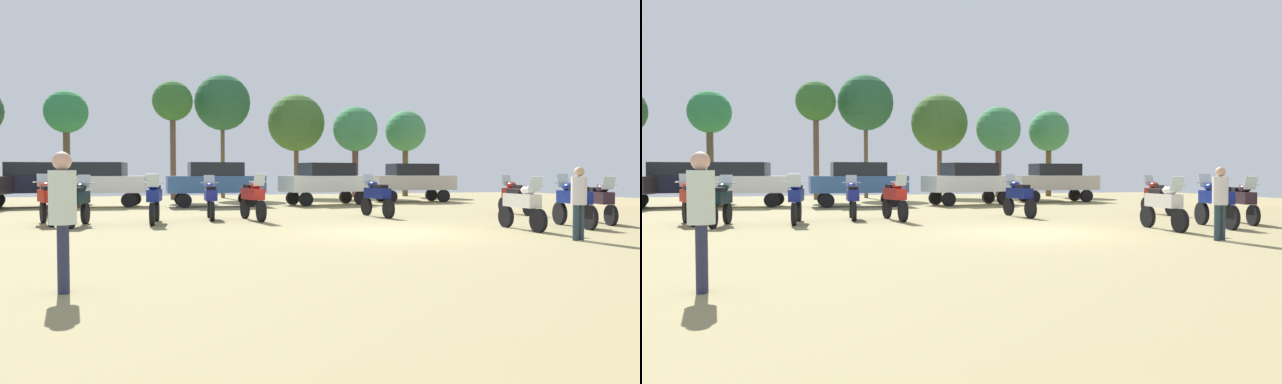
# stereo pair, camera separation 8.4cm
# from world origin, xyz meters

# --- Properties ---
(ground_plane) EXTENTS (44.00, 52.00, 0.02)m
(ground_plane) POSITION_xyz_m (0.00, 0.00, 0.01)
(ground_plane) COLOR #8C8056
(motorcycle_1) EXTENTS (0.62, 2.11, 1.46)m
(motorcycle_1) POSITION_xyz_m (-4.16, 5.63, 0.74)
(motorcycle_1) COLOR black
(motorcycle_1) RESTS_ON ground
(motorcycle_2) EXTENTS (0.62, 2.09, 1.45)m
(motorcycle_2) POSITION_xyz_m (3.57, -0.27, 0.73)
(motorcycle_2) COLOR black
(motorcycle_2) RESTS_ON ground
(motorcycle_4) EXTENTS (0.62, 2.20, 1.44)m
(motorcycle_4) POSITION_xyz_m (6.85, 4.78, 0.73)
(motorcycle_4) COLOR black
(motorcycle_4) RESTS_ON ground
(motorcycle_5) EXTENTS (0.79, 2.22, 1.44)m
(motorcycle_5) POSITION_xyz_m (7.00, 0.85, 0.73)
(motorcycle_5) COLOR black
(motorcycle_5) RESTS_ON ground
(motorcycle_6) EXTENTS (0.62, 2.24, 1.51)m
(motorcycle_6) POSITION_xyz_m (-5.94, 4.54, 0.76)
(motorcycle_6) COLOR black
(motorcycle_6) RESTS_ON ground
(motorcycle_7) EXTENTS (0.65, 2.12, 1.48)m
(motorcycle_7) POSITION_xyz_m (-8.04, 4.19, 0.75)
(motorcycle_7) COLOR black
(motorcycle_7) RESTS_ON ground
(motorcycle_8) EXTENTS (0.70, 2.21, 1.51)m
(motorcycle_8) POSITION_xyz_m (-2.88, 4.84, 0.76)
(motorcycle_8) COLOR black
(motorcycle_8) RESTS_ON ground
(motorcycle_9) EXTENTS (0.65, 2.19, 1.49)m
(motorcycle_9) POSITION_xyz_m (1.50, 5.09, 0.75)
(motorcycle_9) COLOR black
(motorcycle_9) RESTS_ON ground
(motorcycle_10) EXTENTS (0.84, 2.11, 1.51)m
(motorcycle_10) POSITION_xyz_m (-9.00, 4.90, 0.76)
(motorcycle_10) COLOR black
(motorcycle_10) RESTS_ON ground
(motorcycle_12) EXTENTS (0.70, 2.23, 1.51)m
(motorcycle_12) POSITION_xyz_m (5.47, 0.04, 0.76)
(motorcycle_12) COLOR black
(motorcycle_12) RESTS_ON ground
(car_1) EXTENTS (4.48, 2.30, 2.00)m
(car_1) POSITION_xyz_m (-8.39, 14.01, 1.19)
(car_1) COLOR black
(car_1) RESTS_ON ground
(car_2) EXTENTS (4.35, 1.93, 2.00)m
(car_2) POSITION_xyz_m (-3.26, 12.81, 1.19)
(car_2) COLOR black
(car_2) RESTS_ON ground
(car_3) EXTENTS (4.58, 2.64, 2.00)m
(car_3) POSITION_xyz_m (1.99, 12.80, 1.19)
(car_3) COLOR black
(car_3) RESTS_ON ground
(car_4) EXTENTS (4.56, 2.56, 2.00)m
(car_4) POSITION_xyz_m (-11.17, 14.84, 1.19)
(car_4) COLOR black
(car_4) RESTS_ON ground
(car_6) EXTENTS (4.34, 1.89, 2.00)m
(car_6) POSITION_xyz_m (7.08, 14.21, 1.19)
(car_6) COLOR black
(car_6) RESTS_ON ground
(person_1) EXTENTS (0.41, 0.41, 1.68)m
(person_1) POSITION_xyz_m (3.35, -2.69, 1.00)
(person_1) COLOR #24363D
(person_1) RESTS_ON ground
(person_3) EXTENTS (0.37, 0.37, 1.82)m
(person_3) POSITION_xyz_m (-7.08, -5.67, 1.09)
(person_3) COLOR #242843
(person_3) RESTS_ON ground
(tree_1) EXTENTS (2.26, 2.26, 6.73)m
(tree_1) POSITION_xyz_m (-4.90, 20.34, 5.49)
(tree_1) COLOR brown
(tree_1) RESTS_ON ground
(tree_2) EXTENTS (2.80, 2.80, 5.65)m
(tree_2) POSITION_xyz_m (6.13, 20.48, 4.22)
(tree_2) COLOR brown
(tree_2) RESTS_ON ground
(tree_3) EXTENTS (3.36, 3.36, 7.45)m
(tree_3) POSITION_xyz_m (-1.94, 21.67, 5.76)
(tree_3) COLOR brown
(tree_3) RESTS_ON ground
(tree_4) EXTENTS (3.60, 3.60, 6.48)m
(tree_4) POSITION_xyz_m (2.72, 21.99, 4.68)
(tree_4) COLOR brown
(tree_4) RESTS_ON ground
(tree_5) EXTENTS (2.33, 2.33, 6.05)m
(tree_5) POSITION_xyz_m (-10.57, 20.87, 4.79)
(tree_5) COLOR brown
(tree_5) RESTS_ON ground
(tree_6) EXTENTS (2.62, 2.62, 5.55)m
(tree_6) POSITION_xyz_m (9.76, 21.00, 4.19)
(tree_6) COLOR brown
(tree_6) RESTS_ON ground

